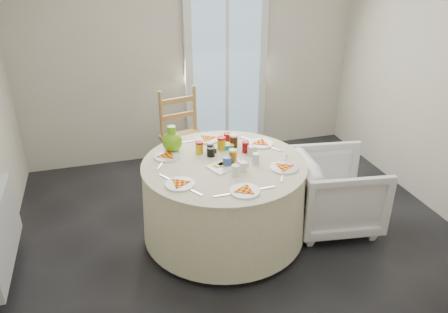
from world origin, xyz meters
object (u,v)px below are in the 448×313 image
object	(u,v)px
radiator	(3,233)
armchair	(335,188)
table	(224,199)
green_pitcher	(172,138)
wooden_chair	(186,143)

from	to	relation	value
radiator	armchair	bearing A→B (deg)	-2.35
table	green_pitcher	bearing A→B (deg)	137.03
table	armchair	world-z (taller)	armchair
radiator	table	xyz separation A→B (m)	(1.80, 0.00, -0.01)
armchair	green_pitcher	bearing A→B (deg)	79.49
radiator	wooden_chair	xyz separation A→B (m)	(1.70, 1.09, 0.09)
table	green_pitcher	size ratio (longest dim) A/B	6.17
wooden_chair	armchair	size ratio (longest dim) A/B	1.33
radiator	armchair	distance (m)	2.84
table	green_pitcher	xyz separation A→B (m)	(-0.38, 0.35, 0.49)
radiator	armchair	world-z (taller)	armchair
table	wooden_chair	bearing A→B (deg)	95.69
radiator	green_pitcher	size ratio (longest dim) A/B	4.28
table	green_pitcher	world-z (taller)	green_pitcher
radiator	green_pitcher	distance (m)	1.55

